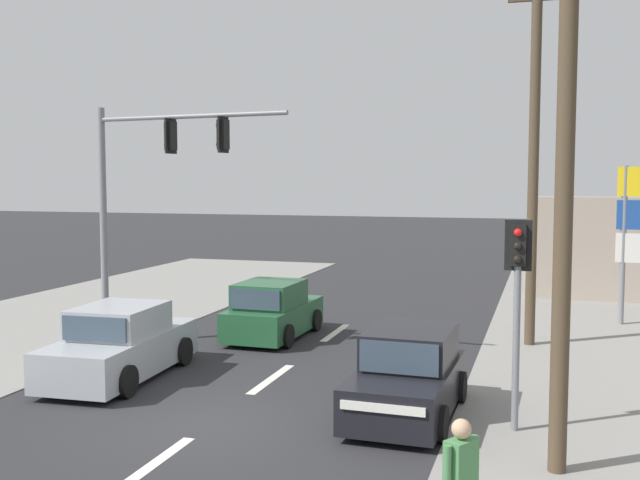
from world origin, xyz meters
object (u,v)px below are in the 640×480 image
(traffic_signal_mast, at_px, (145,182))
(pedestal_signal_right_kerb, at_px, (517,289))
(utility_pole_midground_right, at_px, (534,143))
(hatchback_kerbside_parked, at_px, (273,312))
(utility_pole_foreground_right, at_px, (558,63))
(sedan_receding_far, at_px, (120,345))
(hatchback_crossing_left, at_px, (408,376))

(traffic_signal_mast, xyz_separation_m, pedestal_signal_right_kerb, (9.02, -3.66, -1.73))
(utility_pole_midground_right, distance_m, hatchback_kerbside_parked, 7.98)
(traffic_signal_mast, bearing_deg, utility_pole_foreground_right, -28.98)
(utility_pole_midground_right, bearing_deg, utility_pole_foreground_right, -86.90)
(utility_pole_foreground_right, bearing_deg, hatchback_kerbside_parked, 133.40)
(utility_pole_midground_right, height_order, sedan_receding_far, utility_pole_midground_right)
(pedestal_signal_right_kerb, height_order, sedan_receding_far, pedestal_signal_right_kerb)
(sedan_receding_far, bearing_deg, traffic_signal_mast, 108.00)
(hatchback_kerbside_parked, xyz_separation_m, sedan_receding_far, (-1.69, -4.72, 0.00))
(utility_pole_foreground_right, height_order, traffic_signal_mast, utility_pole_foreground_right)
(utility_pole_foreground_right, relative_size, hatchback_kerbside_parked, 2.97)
(hatchback_kerbside_parked, relative_size, sedan_receding_far, 0.85)
(utility_pole_midground_right, bearing_deg, hatchback_kerbside_parked, -170.93)
(pedestal_signal_right_kerb, bearing_deg, hatchback_crossing_left, 168.71)
(utility_pole_foreground_right, relative_size, traffic_signal_mast, 1.82)
(traffic_signal_mast, height_order, hatchback_crossing_left, traffic_signal_mast)
(utility_pole_midground_right, height_order, pedestal_signal_right_kerb, utility_pole_midground_right)
(utility_pole_midground_right, height_order, hatchback_crossing_left, utility_pole_midground_right)
(pedestal_signal_right_kerb, height_order, hatchback_kerbside_parked, pedestal_signal_right_kerb)
(utility_pole_midground_right, xyz_separation_m, pedestal_signal_right_kerb, (-0.08, -6.85, -2.69))
(sedan_receding_far, bearing_deg, utility_pole_midground_right, 34.94)
(utility_pole_foreground_right, height_order, sedan_receding_far, utility_pole_foreground_right)
(traffic_signal_mast, distance_m, sedan_receding_far, 4.38)
(pedestal_signal_right_kerb, relative_size, hatchback_crossing_left, 0.97)
(utility_pole_midground_right, distance_m, traffic_signal_mast, 9.69)
(utility_pole_midground_right, height_order, hatchback_kerbside_parked, utility_pole_midground_right)
(sedan_receding_far, bearing_deg, hatchback_crossing_left, -6.37)
(pedestal_signal_right_kerb, xyz_separation_m, hatchback_crossing_left, (-1.88, 0.38, -1.71))
(hatchback_crossing_left, height_order, hatchback_kerbside_parked, same)
(utility_pole_foreground_right, xyz_separation_m, hatchback_kerbside_parked, (-7.03, 7.44, -5.13))
(hatchback_kerbside_parked, bearing_deg, utility_pole_midground_right, 9.07)
(utility_pole_midground_right, distance_m, pedestal_signal_right_kerb, 7.36)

